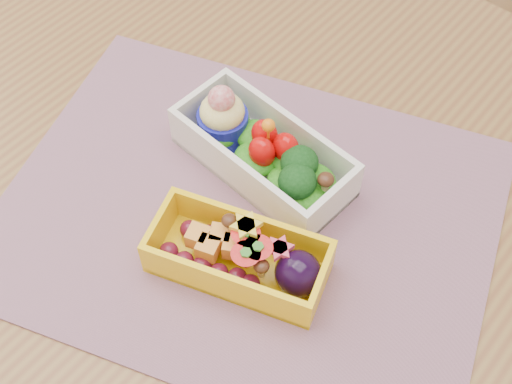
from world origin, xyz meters
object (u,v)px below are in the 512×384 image
Objects in this scene: table at (288,258)px; bento_yellow at (242,257)px; bento_white at (262,152)px; placemat at (247,214)px.

bento_yellow is at bearing -85.00° from table.
bento_white is 1.09× the size of bento_yellow.
table is at bearing -15.73° from bento_white.
placemat reaches higher than table.
bento_yellow is at bearing -55.04° from bento_white.
table is at bearing 48.41° from placemat.
bento_yellow is (0.04, -0.05, 0.02)m from placemat.
table is 0.14m from bento_white.
table is 6.26× the size of bento_white.
bento_white is 0.12m from bento_yellow.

